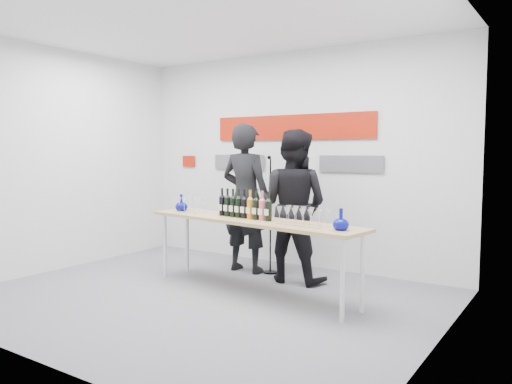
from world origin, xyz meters
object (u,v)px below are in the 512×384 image
tasting_table (251,225)px  presenter_right (293,206)px  presenter_left (246,198)px  mic_stand (270,238)px

tasting_table → presenter_right: 0.75m
presenter_left → presenter_right: 0.77m
mic_stand → presenter_right: bearing=-1.0°
presenter_right → tasting_table: bearing=75.5°
tasting_table → presenter_right: size_ratio=1.53×
tasting_table → presenter_right: bearing=86.4°
presenter_left → mic_stand: (0.33, 0.09, -0.51)m
presenter_left → presenter_right: bearing=173.8°
presenter_right → mic_stand: size_ratio=1.21×
mic_stand → presenter_left: bearing=-144.5°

